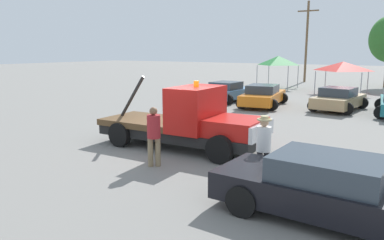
{
  "coord_description": "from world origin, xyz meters",
  "views": [
    {
      "loc": [
        7.37,
        -10.73,
        3.45
      ],
      "look_at": [
        0.5,
        0.0,
        1.05
      ],
      "focal_mm": 35.0,
      "sensor_mm": 36.0,
      "label": 1
    }
  ],
  "objects_px": {
    "person_near_truck": "(264,143)",
    "utility_pole": "(307,40)",
    "parked_car_skyblue": "(227,92)",
    "canopy_tent_green": "(278,61)",
    "traffic_cone": "(186,116)",
    "foreground_car": "(337,191)",
    "parked_car_orange": "(263,96)",
    "person_at_hood": "(154,132)",
    "tow_truck": "(189,123)",
    "parked_car_tan": "(339,99)",
    "canopy_tent_red": "(343,66)"
  },
  "relations": [
    {
      "from": "person_at_hood",
      "to": "canopy_tent_red",
      "type": "distance_m",
      "value": 22.89
    },
    {
      "from": "canopy_tent_green",
      "to": "traffic_cone",
      "type": "height_order",
      "value": "canopy_tent_green"
    },
    {
      "from": "person_near_truck",
      "to": "utility_pole",
      "type": "distance_m",
      "value": 33.08
    },
    {
      "from": "traffic_cone",
      "to": "canopy_tent_green",
      "type": "bearing_deg",
      "value": 95.79
    },
    {
      "from": "traffic_cone",
      "to": "person_near_truck",
      "type": "bearing_deg",
      "value": -43.04
    },
    {
      "from": "canopy_tent_green",
      "to": "canopy_tent_red",
      "type": "bearing_deg",
      "value": -13.79
    },
    {
      "from": "parked_car_orange",
      "to": "canopy_tent_red",
      "type": "height_order",
      "value": "canopy_tent_red"
    },
    {
      "from": "tow_truck",
      "to": "foreground_car",
      "type": "height_order",
      "value": "tow_truck"
    },
    {
      "from": "person_at_hood",
      "to": "parked_car_orange",
      "type": "xyz_separation_m",
      "value": [
        -1.91,
        13.24,
        -0.39
      ]
    },
    {
      "from": "person_near_truck",
      "to": "person_at_hood",
      "type": "distance_m",
      "value": 3.28
    },
    {
      "from": "parked_car_orange",
      "to": "canopy_tent_red",
      "type": "distance_m",
      "value": 10.1
    },
    {
      "from": "foreground_car",
      "to": "person_at_hood",
      "type": "height_order",
      "value": "person_at_hood"
    },
    {
      "from": "parked_car_skyblue",
      "to": "traffic_cone",
      "type": "xyz_separation_m",
      "value": [
        1.6,
        -7.48,
        -0.39
      ]
    },
    {
      "from": "parked_car_tan",
      "to": "canopy_tent_green",
      "type": "relative_size",
      "value": 1.51
    },
    {
      "from": "tow_truck",
      "to": "utility_pole",
      "type": "distance_m",
      "value": 30.71
    },
    {
      "from": "person_near_truck",
      "to": "utility_pole",
      "type": "relative_size",
      "value": 0.21
    },
    {
      "from": "parked_car_skyblue",
      "to": "parked_car_orange",
      "type": "height_order",
      "value": "same"
    },
    {
      "from": "parked_car_skyblue",
      "to": "canopy_tent_green",
      "type": "relative_size",
      "value": 1.55
    },
    {
      "from": "person_at_hood",
      "to": "parked_car_tan",
      "type": "relative_size",
      "value": 0.41
    },
    {
      "from": "parked_car_orange",
      "to": "utility_pole",
      "type": "xyz_separation_m",
      "value": [
        -2.96,
        19.16,
        3.85
      ]
    },
    {
      "from": "tow_truck",
      "to": "canopy_tent_green",
      "type": "bearing_deg",
      "value": 100.24
    },
    {
      "from": "foreground_car",
      "to": "utility_pole",
      "type": "relative_size",
      "value": 0.61
    },
    {
      "from": "person_at_hood",
      "to": "person_near_truck",
      "type": "bearing_deg",
      "value": 59.8
    },
    {
      "from": "person_near_truck",
      "to": "parked_car_skyblue",
      "type": "relative_size",
      "value": 0.39
    },
    {
      "from": "parked_car_tan",
      "to": "canopy_tent_green",
      "type": "bearing_deg",
      "value": 42.24
    },
    {
      "from": "person_at_hood",
      "to": "canopy_tent_red",
      "type": "bearing_deg",
      "value": 138.67
    },
    {
      "from": "canopy_tent_green",
      "to": "canopy_tent_red",
      "type": "relative_size",
      "value": 0.86
    },
    {
      "from": "parked_car_tan",
      "to": "utility_pole",
      "type": "height_order",
      "value": "utility_pole"
    },
    {
      "from": "parked_car_skyblue",
      "to": "tow_truck",
      "type": "bearing_deg",
      "value": -156.18
    },
    {
      "from": "foreground_car",
      "to": "parked_car_orange",
      "type": "height_order",
      "value": "same"
    },
    {
      "from": "tow_truck",
      "to": "person_near_truck",
      "type": "xyz_separation_m",
      "value": [
        3.45,
        -1.73,
        0.1
      ]
    },
    {
      "from": "foreground_car",
      "to": "parked_car_orange",
      "type": "relative_size",
      "value": 1.02
    },
    {
      "from": "canopy_tent_red",
      "to": "parked_car_skyblue",
      "type": "bearing_deg",
      "value": -122.27
    },
    {
      "from": "person_near_truck",
      "to": "person_at_hood",
      "type": "relative_size",
      "value": 0.98
    },
    {
      "from": "person_near_truck",
      "to": "traffic_cone",
      "type": "height_order",
      "value": "person_near_truck"
    },
    {
      "from": "parked_car_skyblue",
      "to": "utility_pole",
      "type": "xyz_separation_m",
      "value": [
        -0.09,
        18.41,
        3.86
      ]
    },
    {
      "from": "canopy_tent_green",
      "to": "traffic_cone",
      "type": "xyz_separation_m",
      "value": [
        1.8,
        -17.76,
        -2.23
      ]
    },
    {
      "from": "canopy_tent_green",
      "to": "canopy_tent_red",
      "type": "xyz_separation_m",
      "value": [
        5.8,
        -1.42,
        -0.32
      ]
    },
    {
      "from": "utility_pole",
      "to": "tow_truck",
      "type": "bearing_deg",
      "value": -81.23
    },
    {
      "from": "canopy_tent_green",
      "to": "parked_car_orange",
      "type": "bearing_deg",
      "value": -74.44
    },
    {
      "from": "tow_truck",
      "to": "parked_car_tan",
      "type": "height_order",
      "value": "tow_truck"
    },
    {
      "from": "person_at_hood",
      "to": "parked_car_skyblue",
      "type": "xyz_separation_m",
      "value": [
        -4.77,
        13.99,
        -0.39
      ]
    },
    {
      "from": "parked_car_skyblue",
      "to": "parked_car_tan",
      "type": "distance_m",
      "value": 7.16
    },
    {
      "from": "person_at_hood",
      "to": "parked_car_orange",
      "type": "bearing_deg",
      "value": 148.92
    },
    {
      "from": "foreground_car",
      "to": "utility_pole",
      "type": "xyz_separation_m",
      "value": [
        -10.25,
        33.3,
        3.85
      ]
    },
    {
      "from": "person_at_hood",
      "to": "utility_pole",
      "type": "height_order",
      "value": "utility_pole"
    },
    {
      "from": "parked_car_orange",
      "to": "canopy_tent_green",
      "type": "distance_m",
      "value": 11.6
    },
    {
      "from": "parked_car_orange",
      "to": "canopy_tent_green",
      "type": "height_order",
      "value": "canopy_tent_green"
    },
    {
      "from": "foreground_car",
      "to": "parked_car_orange",
      "type": "xyz_separation_m",
      "value": [
        -7.3,
        14.14,
        -0.0
      ]
    },
    {
      "from": "person_near_truck",
      "to": "parked_car_tan",
      "type": "height_order",
      "value": "person_near_truck"
    }
  ]
}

